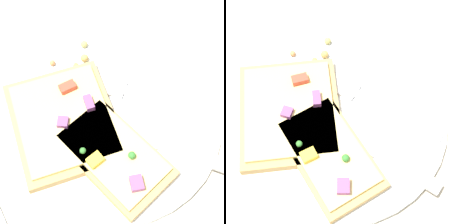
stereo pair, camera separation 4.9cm
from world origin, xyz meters
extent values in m
plane|color=#BCB29E|center=(0.00, 0.00, 0.00)|extent=(4.00, 4.00, 0.00)
cylinder|color=white|center=(0.00, 0.00, 0.01)|extent=(0.29, 0.29, 0.01)
cube|color=silver|center=(0.08, -0.02, 0.01)|extent=(0.09, 0.10, 0.01)
cube|color=silver|center=(0.02, 0.04, 0.01)|extent=(0.05, 0.05, 0.01)
cube|color=silver|center=(0.00, 0.08, 0.01)|extent=(0.02, 0.02, 0.00)
cube|color=silver|center=(-0.01, 0.07, 0.01)|extent=(0.02, 0.02, 0.00)
cube|color=silver|center=(-0.01, 0.07, 0.01)|extent=(0.02, 0.02, 0.00)
cube|color=silver|center=(-0.02, 0.06, 0.01)|extent=(0.02, 0.02, 0.00)
cube|color=silver|center=(0.06, -0.10, 0.01)|extent=(0.06, 0.07, 0.01)
cube|color=silver|center=(0.00, -0.02, 0.01)|extent=(0.09, 0.11, 0.00)
cube|color=tan|center=(-0.06, 0.02, 0.02)|extent=(0.15, 0.17, 0.01)
cube|color=#E5CC7A|center=(-0.06, 0.02, 0.03)|extent=(0.14, 0.15, 0.01)
cube|color=#D14733|center=(-0.04, 0.05, 0.04)|extent=(0.02, 0.01, 0.01)
sphere|color=#388433|center=(-0.06, -0.03, 0.04)|extent=(0.01, 0.01, 0.01)
cube|color=#934C8E|center=(-0.02, 0.02, 0.04)|extent=(0.01, 0.02, 0.01)
cube|color=#934C8E|center=(-0.06, 0.01, 0.04)|extent=(0.02, 0.02, 0.01)
cube|color=tan|center=(-0.03, -0.05, 0.02)|extent=(0.12, 0.16, 0.01)
cube|color=#E5CC7A|center=(-0.03, -0.05, 0.03)|extent=(0.10, 0.14, 0.01)
sphere|color=#388433|center=(-0.01, -0.07, 0.04)|extent=(0.01, 0.01, 0.01)
cube|color=#934C8E|center=(-0.03, -0.10, 0.04)|extent=(0.02, 0.02, 0.01)
cube|color=yellow|center=(-0.05, -0.05, 0.04)|extent=(0.02, 0.02, 0.01)
sphere|color=tan|center=(0.02, 0.12, 0.02)|extent=(0.01, 0.01, 0.01)
sphere|color=tan|center=(-0.01, 0.00, 0.02)|extent=(0.01, 0.01, 0.01)
sphere|color=tan|center=(0.01, 0.10, 0.02)|extent=(0.01, 0.01, 0.01)
sphere|color=tan|center=(-0.03, 0.11, 0.02)|extent=(0.01, 0.01, 0.01)
sphere|color=tan|center=(-0.01, 0.09, 0.02)|extent=(0.01, 0.01, 0.01)
camera|label=1|loc=(-0.11, -0.20, 0.46)|focal=60.00mm
camera|label=2|loc=(-0.07, -0.22, 0.46)|focal=60.00mm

